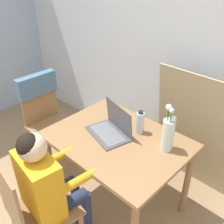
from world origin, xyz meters
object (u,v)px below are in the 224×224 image
object	(u,v)px
laptop	(112,127)
flower_vase	(168,132)
chair_spare	(44,107)
person_seated	(47,183)
water_bottle	(140,123)
chair_occupied	(34,212)

from	to	relation	value
laptop	flower_vase	bearing A→B (deg)	32.23
chair_spare	person_seated	bearing A→B (deg)	-121.45
flower_vase	chair_spare	bearing A→B (deg)	-171.34
laptop	flower_vase	world-z (taller)	flower_vase
water_bottle	laptop	bearing A→B (deg)	-133.87
person_seated	flower_vase	size ratio (longest dim) A/B	2.91
laptop	water_bottle	bearing A→B (deg)	61.00
person_seated	water_bottle	distance (m)	0.80
chair_spare	laptop	bearing A→B (deg)	-85.02
flower_vase	water_bottle	world-z (taller)	flower_vase
chair_occupied	laptop	bearing A→B (deg)	-82.74
chair_occupied	water_bottle	bearing A→B (deg)	-92.22
chair_spare	laptop	size ratio (longest dim) A/B	2.41
chair_occupied	chair_spare	xyz separation A→B (m)	(-0.87, 0.67, 0.15)
chair_spare	flower_vase	world-z (taller)	flower_vase
person_seated	water_bottle	xyz separation A→B (m)	(0.12, 0.77, 0.14)
chair_occupied	water_bottle	size ratio (longest dim) A/B	4.83
chair_spare	person_seated	distance (m)	1.04
laptop	water_bottle	world-z (taller)	laptop
chair_spare	water_bottle	xyz separation A→B (m)	(1.01, 0.22, 0.18)
chair_spare	flower_vase	size ratio (longest dim) A/B	2.56
person_seated	flower_vase	bearing A→B (deg)	-110.77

